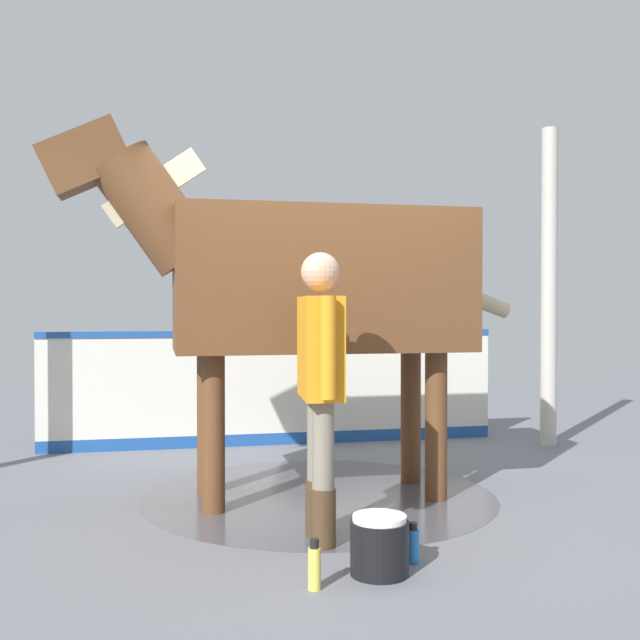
{
  "coord_description": "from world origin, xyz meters",
  "views": [
    {
      "loc": [
        -5.14,
        1.14,
        1.39
      ],
      "look_at": [
        -0.26,
        0.14,
        1.3
      ],
      "focal_mm": 42.39,
      "sensor_mm": 36.0,
      "label": 1
    }
  ],
  "objects_px": {
    "horse": "(304,280)",
    "handler": "(320,374)",
    "bottle_shampoo": "(314,566)",
    "wash_bucket": "(379,545)",
    "bottle_spray": "(413,544)"
  },
  "relations": [
    {
      "from": "horse",
      "to": "bottle_shampoo",
      "type": "distance_m",
      "value": 2.33
    },
    {
      "from": "handler",
      "to": "wash_bucket",
      "type": "distance_m",
      "value": 1.05
    },
    {
      "from": "horse",
      "to": "handler",
      "type": "xyz_separation_m",
      "value": [
        -1.04,
        0.09,
        -0.59
      ]
    },
    {
      "from": "handler",
      "to": "wash_bucket",
      "type": "bearing_deg",
      "value": -69.53
    },
    {
      "from": "wash_bucket",
      "to": "bottle_shampoo",
      "type": "distance_m",
      "value": 0.4
    },
    {
      "from": "bottle_shampoo",
      "to": "bottle_spray",
      "type": "distance_m",
      "value": 0.66
    },
    {
      "from": "handler",
      "to": "bottle_shampoo",
      "type": "relative_size",
      "value": 6.84
    },
    {
      "from": "bottle_shampoo",
      "to": "horse",
      "type": "bearing_deg",
      "value": -8.74
    },
    {
      "from": "wash_bucket",
      "to": "bottle_shampoo",
      "type": "height_order",
      "value": "wash_bucket"
    },
    {
      "from": "handler",
      "to": "bottle_spray",
      "type": "distance_m",
      "value": 1.09
    },
    {
      "from": "horse",
      "to": "bottle_spray",
      "type": "distance_m",
      "value": 2.15
    },
    {
      "from": "horse",
      "to": "bottle_spray",
      "type": "bearing_deg",
      "value": 101.3
    },
    {
      "from": "horse",
      "to": "handler",
      "type": "height_order",
      "value": "horse"
    },
    {
      "from": "bottle_spray",
      "to": "horse",
      "type": "bearing_deg",
      "value": 11.97
    },
    {
      "from": "bottle_shampoo",
      "to": "handler",
      "type": "bearing_deg",
      "value": -13.72
    }
  ]
}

